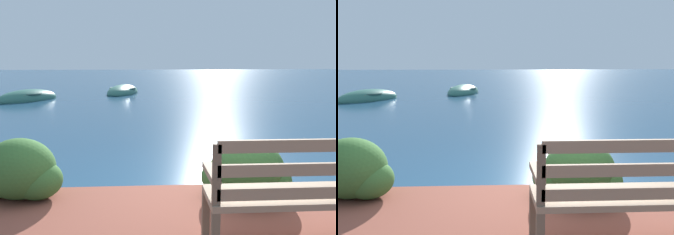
% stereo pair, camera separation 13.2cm
% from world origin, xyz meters
% --- Properties ---
extents(ground_plane, '(80.00, 80.00, 0.00)m').
position_xyz_m(ground_plane, '(0.00, 0.00, 0.00)').
color(ground_plane, navy).
extents(park_bench, '(1.33, 0.48, 0.93)m').
position_xyz_m(park_bench, '(0.30, -1.53, 0.70)').
color(park_bench, brown).
rests_on(park_bench, patio_terrace).
extents(hedge_clump_far_left, '(0.95, 0.69, 0.65)m').
position_xyz_m(hedge_clump_far_left, '(-2.18, -0.29, 0.50)').
color(hedge_clump_far_left, '#38662D').
rests_on(hedge_clump_far_left, patio_terrace).
extents(hedge_clump_left, '(0.94, 0.67, 0.64)m').
position_xyz_m(hedge_clump_left, '(0.24, -0.46, 0.50)').
color(hedge_clump_left, '#38662D').
rests_on(hedge_clump_left, patio_terrace).
extents(rowboat_nearest, '(2.41, 2.71, 0.74)m').
position_xyz_m(rowboat_nearest, '(-5.30, 10.35, 0.06)').
color(rowboat_nearest, '#336B5B').
rests_on(rowboat_nearest, ground_plane).
extents(rowboat_mid, '(1.80, 2.77, 0.70)m').
position_xyz_m(rowboat_mid, '(-1.80, 12.68, 0.06)').
color(rowboat_mid, '#336B5B').
rests_on(rowboat_mid, ground_plane).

